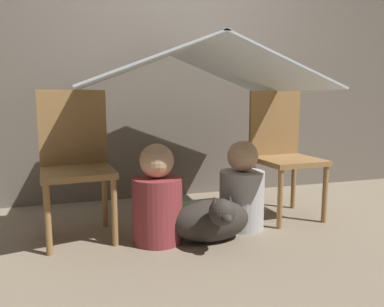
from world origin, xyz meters
The scene contains 9 objects.
ground_plane centered at (0.00, 0.00, 0.00)m, with size 8.80×8.80×0.00m, color gray.
wall_back centered at (0.00, 0.95, 1.25)m, with size 7.00×0.05×2.50m.
chair_left centered at (-0.73, 0.15, 0.50)m, with size 0.46×0.46×0.92m.
chair_right centered at (0.72, 0.15, 0.50)m, with size 0.45×0.45×0.92m.
sheet_canopy centered at (0.00, 0.06, 1.07)m, with size 1.46×1.17×0.29m.
person_front centered at (-0.27, -0.11, 0.26)m, with size 0.30×0.30×0.60m.
person_second centered at (0.32, -0.03, 0.25)m, with size 0.30×0.30×0.59m.
dog centered at (0.04, -0.23, 0.14)m, with size 0.49×0.41×0.33m.
floor_cushion centered at (-0.01, 0.21, 0.05)m, with size 0.38×0.31×0.10m.
Camera 1 is at (-0.71, -2.27, 0.87)m, focal length 35.00 mm.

